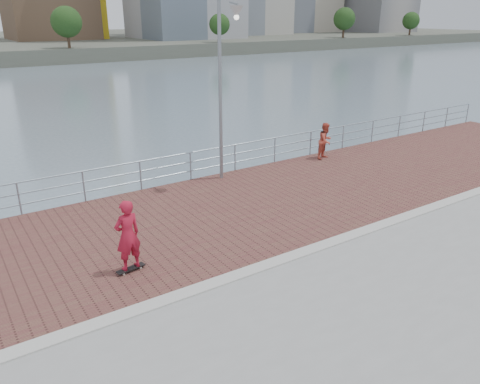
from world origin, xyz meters
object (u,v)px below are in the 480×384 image
street_lamp (227,54)px  skateboarder (128,235)px  guardrail (166,167)px  bystander (326,141)px

street_lamp → skateboarder: bearing=-142.4°
guardrail → skateboarder: bearing=-123.5°
street_lamp → skateboarder: size_ratio=3.65×
street_lamp → bystander: (5.23, 0.20, -3.92)m
skateboarder → bystander: size_ratio=1.14×
guardrail → skateboarder: size_ratio=21.40×
bystander → guardrail: bearing=158.3°
skateboarder → guardrail: bearing=-131.9°
guardrail → bystander: bearing=-6.1°
skateboarder → bystander: 11.78m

